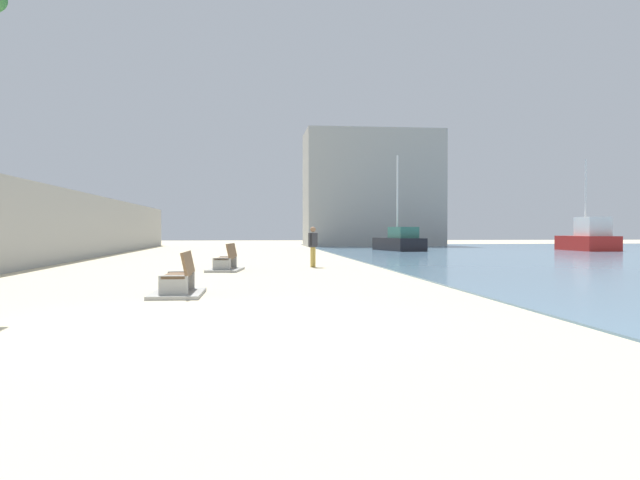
{
  "coord_description": "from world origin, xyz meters",
  "views": [
    {
      "loc": [
        0.97,
        -10.32,
        1.46
      ],
      "look_at": [
        3.4,
        11.49,
        1.11
      ],
      "focal_mm": 35.84,
      "sensor_mm": 36.0,
      "label": 1
    }
  ],
  "objects_px": {
    "bench_near": "(179,285)",
    "person_walking": "(313,244)",
    "boat_mid_bay": "(589,238)",
    "bench_far": "(226,264)",
    "boat_far_left": "(400,241)"
  },
  "relations": [
    {
      "from": "boat_far_left",
      "to": "boat_mid_bay",
      "type": "bearing_deg",
      "value": -5.66
    },
    {
      "from": "bench_near",
      "to": "person_walking",
      "type": "height_order",
      "value": "person_walking"
    },
    {
      "from": "person_walking",
      "to": "boat_far_left",
      "type": "relative_size",
      "value": 0.24
    },
    {
      "from": "bench_far",
      "to": "boat_far_left",
      "type": "distance_m",
      "value": 22.76
    },
    {
      "from": "boat_mid_bay",
      "to": "bench_near",
      "type": "bearing_deg",
      "value": -132.5
    },
    {
      "from": "bench_near",
      "to": "boat_mid_bay",
      "type": "height_order",
      "value": "boat_mid_bay"
    },
    {
      "from": "bench_near",
      "to": "bench_far",
      "type": "bearing_deg",
      "value": 84.99
    },
    {
      "from": "bench_far",
      "to": "person_walking",
      "type": "bearing_deg",
      "value": 29.01
    },
    {
      "from": "bench_near",
      "to": "person_walking",
      "type": "xyz_separation_m",
      "value": [
        4.04,
        10.28,
        0.68
      ]
    },
    {
      "from": "bench_near",
      "to": "boat_mid_bay",
      "type": "relative_size",
      "value": 0.34
    },
    {
      "from": "bench_near",
      "to": "bench_far",
      "type": "height_order",
      "value": "same"
    },
    {
      "from": "bench_far",
      "to": "person_walking",
      "type": "height_order",
      "value": "person_walking"
    },
    {
      "from": "bench_far",
      "to": "boat_far_left",
      "type": "bearing_deg",
      "value": 60.85
    },
    {
      "from": "bench_near",
      "to": "boat_mid_bay",
      "type": "xyz_separation_m",
      "value": [
        24.79,
        27.05,
        0.65
      ]
    },
    {
      "from": "bench_far",
      "to": "boat_mid_bay",
      "type": "bearing_deg",
      "value": 37.71
    }
  ]
}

